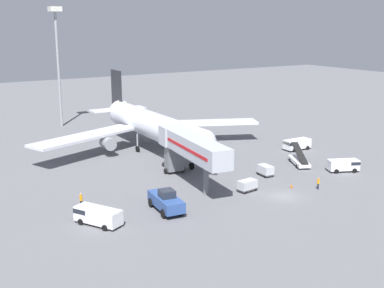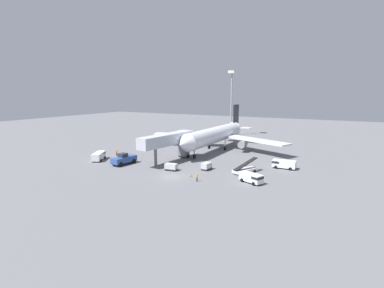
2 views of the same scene
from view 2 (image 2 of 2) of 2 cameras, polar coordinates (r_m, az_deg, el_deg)
name	(u,v)px [view 2 (image 2 of 2)]	position (r m, az deg, el deg)	size (l,w,h in m)	color
ground_plane	(171,177)	(59.20, -4.07, -6.50)	(300.00, 300.00, 0.00)	slate
airplane_at_gate	(216,135)	(86.33, 4.83, 1.86)	(43.71, 40.85, 12.88)	silver
jet_bridge	(170,141)	(71.26, -4.39, 0.69)	(5.38, 17.82, 7.08)	#B2B7C1
pushback_tug	(124,159)	(70.79, -13.27, -2.92)	(3.24, 6.55, 2.75)	#2D4C8E
belt_loader_truck	(245,169)	(62.93, 10.48, -4.93)	(4.44, 6.35, 3.02)	white
service_van_far_left	(252,178)	(56.13, 11.64, -6.49)	(4.97, 3.55, 1.83)	white
service_van_mid_left	(283,164)	(68.44, 17.55, -3.73)	(5.05, 2.33, 1.87)	white
service_van_near_center	(99,156)	(77.00, -17.89, -2.20)	(4.42, 5.86, 1.95)	white
baggage_cart_rear_right	(171,167)	(63.85, -4.16, -4.48)	(2.77, 1.79, 1.53)	#38383D
baggage_cart_near_left	(206,166)	(64.31, 2.86, -4.33)	(1.66, 2.57, 1.58)	#38383D
ground_crew_worker_foreground	(117,152)	(81.03, -14.62, -1.54)	(0.40, 0.40, 1.86)	#1E2333
ground_crew_worker_midground	(197,177)	(55.96, 0.98, -6.53)	(0.41, 0.41, 1.65)	#1E2333
safety_cone_alpha	(191,175)	(59.34, -0.19, -6.15)	(0.37, 0.37, 0.58)	black
apron_light_mast	(232,91)	(115.60, 7.80, 10.34)	(2.40, 2.40, 25.21)	#93969B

